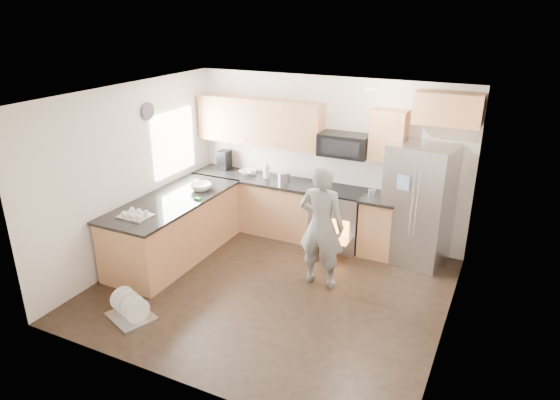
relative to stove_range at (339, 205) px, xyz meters
The scene contains 8 objects.
ground 1.86m from the stove_range, 101.69° to the right, with size 4.50×4.50×0.00m, color black.
room_shell 1.99m from the stove_range, 103.00° to the right, with size 4.54×4.04×2.62m.
back_cabinet_run 0.98m from the stove_range, behind, with size 4.45×0.64×2.50m.
peninsula 2.56m from the stove_range, 145.48° to the right, with size 0.96×2.36×1.03m.
stove_range is the anchor object (origin of this frame).
refrigerator 1.22m from the stove_range, ahead, with size 0.98×0.82×1.79m.
person 1.27m from the stove_range, 81.47° to the right, with size 0.63×0.41×1.72m, color gray.
dish_rack 3.47m from the stove_range, 117.66° to the right, with size 0.68×0.62×0.35m.
Camera 1 is at (2.68, -5.21, 3.58)m, focal length 32.00 mm.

